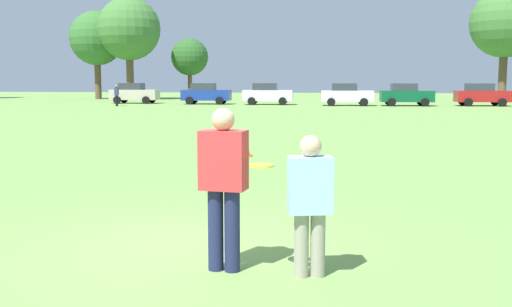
{
  "coord_description": "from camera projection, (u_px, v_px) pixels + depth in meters",
  "views": [
    {
      "loc": [
        2.03,
        -7.24,
        2.13
      ],
      "look_at": [
        0.94,
        0.3,
        1.19
      ],
      "focal_mm": 42.38,
      "sensor_mm": 36.0,
      "label": 1
    }
  ],
  "objects": [
    {
      "name": "traffic_cone",
      "position": [
        246.0,
        148.0,
        16.8
      ],
      "size": [
        0.32,
        0.32,
        0.48
      ],
      "color": "#D8590C",
      "rests_on": "ground"
    },
    {
      "name": "parked_car_near_left",
      "position": [
        134.0,
        93.0,
        54.08
      ],
      "size": [
        4.28,
        2.36,
        1.82
      ],
      "color": "#B7AD99",
      "rests_on": "ground"
    },
    {
      "name": "parked_car_mid_left",
      "position": [
        206.0,
        93.0,
        52.43
      ],
      "size": [
        4.28,
        2.36,
        1.82
      ],
      "color": "navy",
      "rests_on": "ground"
    },
    {
      "name": "tree_east_oak",
      "position": [
        505.0,
        23.0,
        59.7
      ],
      "size": [
        6.86,
        6.86,
        11.14
      ],
      "color": "brown",
      "rests_on": "ground"
    },
    {
      "name": "parked_car_center",
      "position": [
        267.0,
        94.0,
        51.34
      ],
      "size": [
        4.28,
        2.36,
        1.82
      ],
      "color": "silver",
      "rests_on": "ground"
    },
    {
      "name": "parked_car_mid_right",
      "position": [
        346.0,
        94.0,
        49.25
      ],
      "size": [
        4.28,
        2.36,
        1.82
      ],
      "color": "silver",
      "rests_on": "ground"
    },
    {
      "name": "ground_plane",
      "position": [
        180.0,
        248.0,
        7.66
      ],
      "size": [
        182.03,
        182.03,
        0.0
      ],
      "primitive_type": "plane",
      "color": "#6B9347"
    },
    {
      "name": "frisbee",
      "position": [
        262.0,
        165.0,
        6.45
      ],
      "size": [
        0.27,
        0.27,
        0.03
      ],
      "color": "yellow"
    },
    {
      "name": "parked_car_near_right",
      "position": [
        406.0,
        94.0,
        48.9
      ],
      "size": [
        4.28,
        2.36,
        1.82
      ],
      "color": "#0C4C2D",
      "rests_on": "ground"
    },
    {
      "name": "tree_center_elm",
      "position": [
        129.0,
        29.0,
        63.9
      ],
      "size": [
        6.63,
        6.63,
        10.78
      ],
      "color": "brown",
      "rests_on": "ground"
    },
    {
      "name": "player_defender",
      "position": [
        310.0,
        199.0,
        6.46
      ],
      "size": [
        0.51,
        0.36,
        1.54
      ],
      "color": "gray",
      "rests_on": "ground"
    },
    {
      "name": "bystander_sideline_watcher",
      "position": [
        117.0,
        94.0,
        48.37
      ],
      "size": [
        0.34,
        0.5,
        1.71
      ],
      "color": "black",
      "rests_on": "ground"
    },
    {
      "name": "player_thrower",
      "position": [
        224.0,
        180.0,
        6.65
      ],
      "size": [
        0.53,
        0.34,
        1.82
      ],
      "color": "#1E234C",
      "rests_on": "ground"
    },
    {
      "name": "parked_car_far_right",
      "position": [
        482.0,
        95.0,
        48.76
      ],
      "size": [
        4.28,
        2.36,
        1.82
      ],
      "color": "maroon",
      "rests_on": "ground"
    },
    {
      "name": "tree_east_birch",
      "position": [
        190.0,
        57.0,
        67.48
      ],
      "size": [
        4.13,
        4.13,
        6.71
      ],
      "color": "brown",
      "rests_on": "ground"
    },
    {
      "name": "tree_west_maple",
      "position": [
        97.0,
        39.0,
        65.39
      ],
      "size": [
        5.86,
        5.86,
        9.52
      ],
      "color": "brown",
      "rests_on": "ground"
    }
  ]
}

